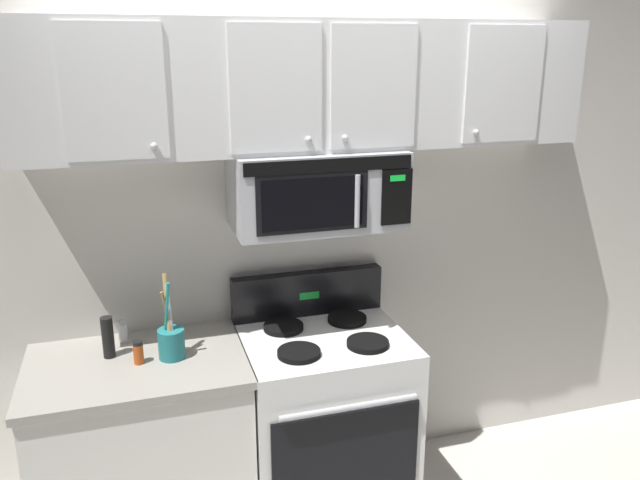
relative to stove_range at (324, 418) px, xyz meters
name	(u,v)px	position (x,y,z in m)	size (l,w,h in m)	color
back_wall	(302,223)	(0.00, 0.37, 0.88)	(5.20, 0.10, 2.70)	silver
stove_range	(324,418)	(0.00, 0.00, 0.00)	(0.76, 0.69, 1.12)	white
over_range_microwave	(317,189)	(0.00, 0.12, 1.11)	(0.76, 0.43, 0.35)	#B7BABF
upper_cabinets	(314,86)	(0.00, 0.15, 1.56)	(2.50, 0.36, 0.55)	silver
counter_segment	(145,452)	(-0.84, 0.01, -0.02)	(0.93, 0.65, 0.90)	white
utensil_crock_teal	(171,339)	(-0.69, 0.00, 0.52)	(0.11, 0.11, 0.37)	teal
salt_shaker	(123,331)	(-0.89, 0.23, 0.48)	(0.04, 0.04, 0.10)	white
pepper_mill	(108,337)	(-0.95, 0.08, 0.52)	(0.05, 0.05, 0.18)	black
spice_jar	(138,353)	(-0.83, -0.02, 0.48)	(0.04, 0.04, 0.10)	#C64C19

